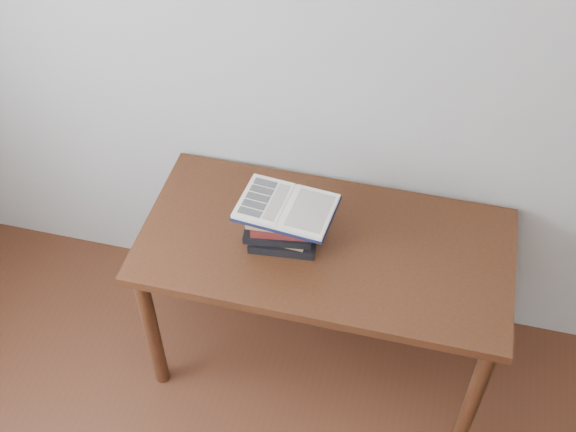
# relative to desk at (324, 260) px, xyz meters

# --- Properties ---
(desk) EXTENTS (1.39, 0.69, 0.74)m
(desk) POSITION_rel_desk_xyz_m (0.00, 0.00, 0.00)
(desk) COLOR #4A2412
(desk) RESTS_ON ground
(book_stack) EXTENTS (0.28, 0.21, 0.19)m
(book_stack) POSITION_rel_desk_xyz_m (-0.16, -0.03, 0.19)
(book_stack) COLOR black
(book_stack) RESTS_ON desk
(open_book) EXTENTS (0.36, 0.27, 0.03)m
(open_book) POSITION_rel_desk_xyz_m (-0.14, -0.04, 0.30)
(open_book) COLOR black
(open_book) RESTS_ON book_stack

